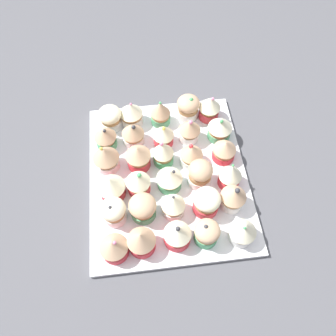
# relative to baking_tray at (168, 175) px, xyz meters

# --- Properties ---
(ground_plane) EXTENTS (1.80, 1.80, 0.03)m
(ground_plane) POSITION_rel_baking_tray_xyz_m (0.00, 0.00, -0.02)
(ground_plane) COLOR #4C4C51
(baking_tray) EXTENTS (0.47, 0.39, 0.01)m
(baking_tray) POSITION_rel_baking_tray_xyz_m (0.00, 0.00, 0.00)
(baking_tray) COLOR silver
(baking_tray) RESTS_ON ground_plane
(cupcake_0) EXTENTS (0.06, 0.06, 0.07)m
(cupcake_0) POSITION_rel_baking_tray_xyz_m (-0.17, -0.14, 0.04)
(cupcake_0) COLOR white
(cupcake_0) RESTS_ON baking_tray
(cupcake_1) EXTENTS (0.06, 0.06, 0.07)m
(cupcake_1) POSITION_rel_baking_tray_xyz_m (-0.11, -0.15, 0.04)
(cupcake_1) COLOR #4C9E6B
(cupcake_1) RESTS_ON baking_tray
(cupcake_2) EXTENTS (0.07, 0.07, 0.08)m
(cupcake_2) POSITION_rel_baking_tray_xyz_m (-0.04, -0.15, 0.05)
(cupcake_2) COLOR white
(cupcake_2) RESTS_ON baking_tray
(cupcake_3) EXTENTS (0.07, 0.07, 0.07)m
(cupcake_3) POSITION_rel_baking_tray_xyz_m (0.04, -0.14, 0.04)
(cupcake_3) COLOR #D1333D
(cupcake_3) RESTS_ON baking_tray
(cupcake_4) EXTENTS (0.06, 0.06, 0.07)m
(cupcake_4) POSITION_rel_baking_tray_xyz_m (0.10, -0.14, 0.04)
(cupcake_4) COLOR white
(cupcake_4) RESTS_ON baking_tray
(cupcake_5) EXTENTS (0.06, 0.06, 0.07)m
(cupcake_5) POSITION_rel_baking_tray_xyz_m (0.18, -0.14, 0.04)
(cupcake_5) COLOR #D1333D
(cupcake_5) RESTS_ON baking_tray
(cupcake_6) EXTENTS (0.06, 0.06, 0.07)m
(cupcake_6) POSITION_rel_baking_tray_xyz_m (-0.18, -0.08, 0.04)
(cupcake_6) COLOR white
(cupcake_6) RESTS_ON baking_tray
(cupcake_7) EXTENTS (0.06, 0.06, 0.07)m
(cupcake_7) POSITION_rel_baking_tray_xyz_m (-0.11, -0.08, 0.04)
(cupcake_7) COLOR white
(cupcake_7) RESTS_ON baking_tray
(cupcake_8) EXTENTS (0.06, 0.06, 0.07)m
(cupcake_8) POSITION_rel_baking_tray_xyz_m (-0.04, -0.07, 0.04)
(cupcake_8) COLOR #D1333D
(cupcake_8) RESTS_ON baking_tray
(cupcake_9) EXTENTS (0.06, 0.06, 0.08)m
(cupcake_9) POSITION_rel_baking_tray_xyz_m (0.03, -0.08, 0.04)
(cupcake_9) COLOR #D1333D
(cupcake_9) RESTS_ON baking_tray
(cupcake_10) EXTENTS (0.06, 0.06, 0.07)m
(cupcake_10) POSITION_rel_baking_tray_xyz_m (0.10, -0.07, 0.04)
(cupcake_10) COLOR #4C9E6B
(cupcake_10) RESTS_ON baking_tray
(cupcake_11) EXTENTS (0.06, 0.06, 0.07)m
(cupcake_11) POSITION_rel_baking_tray_xyz_m (0.18, -0.08, 0.04)
(cupcake_11) COLOR #D1333D
(cupcake_11) RESTS_ON baking_tray
(cupcake_12) EXTENTS (0.05, 0.05, 0.08)m
(cupcake_12) POSITION_rel_baking_tray_xyz_m (-0.17, -0.00, 0.04)
(cupcake_12) COLOR #4C9E6B
(cupcake_12) RESTS_ON baking_tray
(cupcake_13) EXTENTS (0.06, 0.06, 0.07)m
(cupcake_13) POSITION_rel_baking_tray_xyz_m (-0.10, -0.00, 0.04)
(cupcake_13) COLOR #D1333D
(cupcake_13) RESTS_ON baking_tray
(cupcake_14) EXTENTS (0.05, 0.05, 0.08)m
(cupcake_14) POSITION_rel_baking_tray_xyz_m (-0.04, -0.01, 0.05)
(cupcake_14) COLOR #4C9E6B
(cupcake_14) RESTS_ON baking_tray
(cupcake_15) EXTENTS (0.06, 0.06, 0.07)m
(cupcake_15) POSITION_rel_baking_tray_xyz_m (0.03, 0.00, 0.04)
(cupcake_15) COLOR #4C9E6B
(cupcake_15) RESTS_ON baking_tray
(cupcake_16) EXTENTS (0.06, 0.06, 0.07)m
(cupcake_16) POSITION_rel_baking_tray_xyz_m (0.10, 0.00, 0.04)
(cupcake_16) COLOR white
(cupcake_16) RESTS_ON baking_tray
(cupcake_17) EXTENTS (0.06, 0.06, 0.07)m
(cupcake_17) POSITION_rel_baking_tray_xyz_m (0.17, 0.00, 0.04)
(cupcake_17) COLOR #D1333D
(cupcake_17) RESTS_ON baking_tray
(cupcake_18) EXTENTS (0.06, 0.06, 0.07)m
(cupcake_18) POSITION_rel_baking_tray_xyz_m (-0.18, 0.08, 0.04)
(cupcake_18) COLOR white
(cupcake_18) RESTS_ON baking_tray
(cupcake_19) EXTENTS (0.06, 0.06, 0.08)m
(cupcake_19) POSITION_rel_baking_tray_xyz_m (-0.10, 0.07, 0.04)
(cupcake_19) COLOR white
(cupcake_19) RESTS_ON baking_tray
(cupcake_20) EXTENTS (0.06, 0.06, 0.07)m
(cupcake_20) POSITION_rel_baking_tray_xyz_m (-0.03, 0.06, 0.04)
(cupcake_20) COLOR white
(cupcake_20) RESTS_ON baking_tray
(cupcake_21) EXTENTS (0.06, 0.06, 0.08)m
(cupcake_21) POSITION_rel_baking_tray_xyz_m (0.03, 0.07, 0.04)
(cupcake_21) COLOR white
(cupcake_21) RESTS_ON baking_tray
(cupcake_22) EXTENTS (0.06, 0.06, 0.07)m
(cupcake_22) POSITION_rel_baking_tray_xyz_m (0.10, 0.08, 0.04)
(cupcake_22) COLOR #D1333D
(cupcake_22) RESTS_ON baking_tray
(cupcake_23) EXTENTS (0.06, 0.06, 0.07)m
(cupcake_23) POSITION_rel_baking_tray_xyz_m (0.18, 0.06, 0.04)
(cupcake_23) COLOR #4C9E6B
(cupcake_23) RESTS_ON baking_tray
(cupcake_24) EXTENTS (0.06, 0.06, 0.08)m
(cupcake_24) POSITION_rel_baking_tray_xyz_m (-0.17, 0.13, 0.05)
(cupcake_24) COLOR #D1333D
(cupcake_24) RESTS_ON baking_tray
(cupcake_25) EXTENTS (0.06, 0.06, 0.07)m
(cupcake_25) POSITION_rel_baking_tray_xyz_m (-0.10, 0.15, 0.04)
(cupcake_25) COLOR #4C9E6B
(cupcake_25) RESTS_ON baking_tray
(cupcake_26) EXTENTS (0.06, 0.06, 0.06)m
(cupcake_26) POSITION_rel_baking_tray_xyz_m (-0.03, 0.15, 0.04)
(cupcake_26) COLOR #D1333D
(cupcake_26) RESTS_ON baking_tray
(cupcake_27) EXTENTS (0.06, 0.06, 0.08)m
(cupcake_27) POSITION_rel_baking_tray_xyz_m (0.04, 0.15, 0.04)
(cupcake_27) COLOR #D1333D
(cupcake_27) RESTS_ON baking_tray
(cupcake_28) EXTENTS (0.06, 0.06, 0.08)m
(cupcake_28) POSITION_rel_baking_tray_xyz_m (0.10, 0.14, 0.05)
(cupcake_28) COLOR white
(cupcake_28) RESTS_ON baking_tray
(cupcake_29) EXTENTS (0.06, 0.06, 0.08)m
(cupcake_29) POSITION_rel_baking_tray_xyz_m (0.18, 0.14, 0.05)
(cupcake_29) COLOR white
(cupcake_29) RESTS_ON baking_tray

